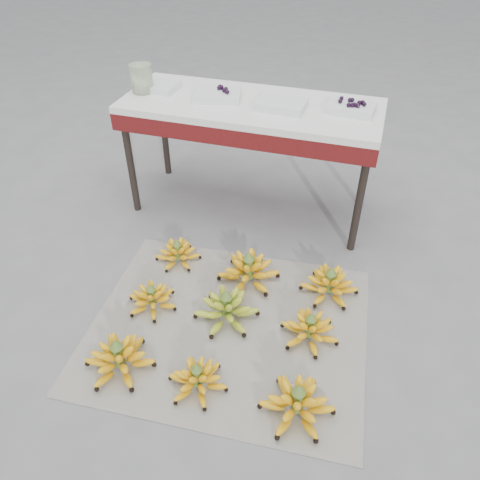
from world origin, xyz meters
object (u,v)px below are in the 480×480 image
(newspaper_mat, at_px, (228,327))
(tray_left, at_px, (218,95))
(bunch_front_left, at_px, (119,358))
(glass_jar, at_px, (142,78))
(tray_far_left, at_px, (157,86))
(bunch_back_center, at_px, (249,271))
(bunch_back_right, at_px, (329,285))
(bunch_front_center, at_px, (197,379))
(bunch_front_right, at_px, (297,403))
(bunch_mid_left, at_px, (152,299))
(bunch_mid_center, at_px, (226,309))
(bunch_mid_right, at_px, (310,329))
(tray_far_right, at_px, (351,108))
(bunch_back_left, at_px, (178,254))
(vendor_table, at_px, (251,116))
(tray_right, at_px, (281,105))

(newspaper_mat, bearing_deg, tray_left, 110.77)
(bunch_front_left, height_order, glass_jar, glass_jar)
(bunch_front_left, relative_size, tray_far_left, 1.27)
(bunch_back_center, relative_size, bunch_back_right, 1.21)
(bunch_front_center, bearing_deg, bunch_front_right, 2.31)
(bunch_front_right, xyz_separation_m, tray_far_left, (-1.14, 1.35, 0.63))
(bunch_mid_left, distance_m, bunch_mid_center, 0.37)
(bunch_front_left, xyz_separation_m, bunch_mid_right, (0.73, 0.40, -0.01))
(tray_far_left, distance_m, tray_far_right, 1.10)
(bunch_mid_left, bearing_deg, bunch_back_right, 42.41)
(bunch_mid_center, relative_size, bunch_back_right, 1.16)
(bunch_front_left, relative_size, glass_jar, 2.06)
(bunch_back_left, distance_m, glass_jar, 1.00)
(bunch_back_left, bearing_deg, tray_left, 77.95)
(glass_jar, bearing_deg, vendor_table, 2.90)
(bunch_front_center, height_order, tray_far_left, tray_far_left)
(bunch_mid_center, bearing_deg, bunch_front_center, -80.03)
(bunch_back_left, height_order, tray_left, tray_left)
(bunch_front_center, height_order, glass_jar, glass_jar)
(tray_far_left, bearing_deg, bunch_front_center, -61.58)
(tray_left, bearing_deg, bunch_mid_left, -90.92)
(newspaper_mat, height_order, tray_far_right, tray_far_right)
(bunch_mid_left, height_order, bunch_back_right, bunch_back_right)
(bunch_mid_left, distance_m, bunch_back_left, 0.35)
(bunch_front_left, xyz_separation_m, bunch_back_right, (0.77, 0.70, -0.00))
(newspaper_mat, relative_size, bunch_mid_right, 3.83)
(bunch_mid_center, relative_size, tray_left, 1.20)
(bunch_mid_left, relative_size, tray_left, 1.07)
(bunch_front_left, distance_m, bunch_mid_right, 0.83)
(newspaper_mat, bearing_deg, bunch_back_left, 138.00)
(bunch_front_left, xyz_separation_m, bunch_back_left, (-0.04, 0.71, -0.01))
(bunch_mid_center, distance_m, bunch_back_left, 0.49)
(bunch_mid_right, bearing_deg, bunch_back_left, 175.59)
(bunch_mid_left, distance_m, glass_jar, 1.24)
(bunch_back_center, xyz_separation_m, bunch_back_right, (0.41, 0.03, -0.01))
(bunch_mid_right, relative_size, tray_right, 1.24)
(bunch_mid_center, bearing_deg, vendor_table, 108.92)
(bunch_back_center, bearing_deg, bunch_mid_right, -47.26)
(bunch_front_center, relative_size, tray_right, 0.95)
(bunch_front_right, relative_size, vendor_table, 0.23)
(bunch_mid_left, bearing_deg, bunch_front_left, -66.61)
(bunch_back_center, bearing_deg, bunch_front_center, -101.51)
(vendor_table, bearing_deg, bunch_mid_left, -101.86)
(bunch_back_right, bearing_deg, glass_jar, 157.51)
(bunch_back_right, height_order, tray_far_left, tray_far_left)
(bunch_back_left, xyz_separation_m, vendor_table, (0.22, 0.62, 0.54))
(tray_far_right, bearing_deg, bunch_mid_center, -110.78)
(tray_far_right, bearing_deg, bunch_front_center, -104.96)
(bunch_mid_center, distance_m, glass_jar, 1.38)
(bunch_back_left, bearing_deg, bunch_front_left, -96.20)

